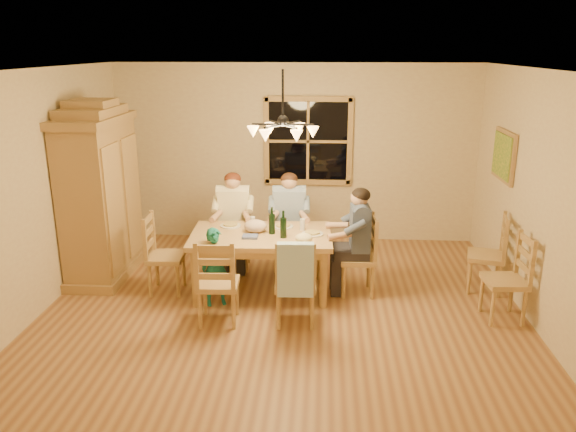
# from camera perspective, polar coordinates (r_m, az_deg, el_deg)

# --- Properties ---
(floor) EXTENTS (5.50, 5.50, 0.00)m
(floor) POSITION_cam_1_polar(r_m,az_deg,el_deg) (6.66, -0.48, -9.21)
(floor) COLOR brown
(floor) RESTS_ON ground
(ceiling) EXTENTS (5.50, 5.00, 0.02)m
(ceiling) POSITION_cam_1_polar(r_m,az_deg,el_deg) (5.98, -0.54, 14.71)
(ceiling) COLOR white
(ceiling) RESTS_ON wall_back
(wall_back) EXTENTS (5.50, 0.02, 2.70)m
(wall_back) POSITION_cam_1_polar(r_m,az_deg,el_deg) (8.62, 0.70, 6.34)
(wall_back) COLOR beige
(wall_back) RESTS_ON floor
(wall_left) EXTENTS (0.02, 5.00, 2.70)m
(wall_left) POSITION_cam_1_polar(r_m,az_deg,el_deg) (6.94, -23.80, 2.29)
(wall_left) COLOR beige
(wall_left) RESTS_ON floor
(wall_right) EXTENTS (0.02, 5.00, 2.70)m
(wall_right) POSITION_cam_1_polar(r_m,az_deg,el_deg) (6.59, 24.11, 1.53)
(wall_right) COLOR beige
(wall_right) RESTS_ON floor
(window) EXTENTS (1.30, 0.06, 1.30)m
(window) POSITION_cam_1_polar(r_m,az_deg,el_deg) (8.54, 2.04, 7.60)
(window) COLOR black
(window) RESTS_ON wall_back
(painting) EXTENTS (0.06, 0.78, 0.64)m
(painting) POSITION_cam_1_polar(r_m,az_deg,el_deg) (7.63, 21.07, 5.75)
(painting) COLOR #A78448
(painting) RESTS_ON wall_right
(chandelier) EXTENTS (0.77, 0.68, 0.71)m
(chandelier) POSITION_cam_1_polar(r_m,az_deg,el_deg) (6.04, -0.52, 8.79)
(chandelier) COLOR black
(chandelier) RESTS_ON ceiling
(armoire) EXTENTS (0.66, 1.40, 2.30)m
(armoire) POSITION_cam_1_polar(r_m,az_deg,el_deg) (7.63, -18.48, 1.80)
(armoire) COLOR #A78448
(armoire) RESTS_ON floor
(dining_table) EXTENTS (1.73, 1.10, 0.76)m
(dining_table) POSITION_cam_1_polar(r_m,az_deg,el_deg) (6.80, -2.75, -2.65)
(dining_table) COLOR tan
(dining_table) RESTS_ON floor
(chair_far_left) EXTENTS (0.46, 0.44, 0.99)m
(chair_far_left) POSITION_cam_1_polar(r_m,az_deg,el_deg) (7.70, -5.46, -3.12)
(chair_far_left) COLOR #AC894C
(chair_far_left) RESTS_ON floor
(chair_far_right) EXTENTS (0.46, 0.44, 0.99)m
(chair_far_right) POSITION_cam_1_polar(r_m,az_deg,el_deg) (7.65, 0.12, -3.17)
(chair_far_right) COLOR #AC894C
(chair_far_right) RESTS_ON floor
(chair_near_left) EXTENTS (0.46, 0.44, 0.99)m
(chair_near_left) POSITION_cam_1_polar(r_m,az_deg,el_deg) (6.24, -7.08, -8.11)
(chair_near_left) COLOR #AC894C
(chair_near_left) RESTS_ON floor
(chair_near_right) EXTENTS (0.46, 0.44, 0.99)m
(chair_near_right) POSITION_cam_1_polar(r_m,az_deg,el_deg) (6.18, 0.75, -8.23)
(chair_near_right) COLOR #AC894C
(chair_near_right) RESTS_ON floor
(chair_end_left) EXTENTS (0.44, 0.46, 0.99)m
(chair_end_left) POSITION_cam_1_polar(r_m,az_deg,el_deg) (7.10, -12.21, -5.22)
(chair_end_left) COLOR #AC894C
(chair_end_left) RESTS_ON floor
(chair_end_right) EXTENTS (0.44, 0.46, 0.99)m
(chair_end_right) POSITION_cam_1_polar(r_m,az_deg,el_deg) (6.95, 7.00, -5.43)
(chair_end_right) COLOR #AC894C
(chair_end_right) RESTS_ON floor
(adult_woman) EXTENTS (0.41, 0.44, 0.87)m
(adult_woman) POSITION_cam_1_polar(r_m,az_deg,el_deg) (7.54, -5.58, 0.73)
(adult_woman) COLOR beige
(adult_woman) RESTS_ON floor
(adult_plaid_man) EXTENTS (0.41, 0.44, 0.87)m
(adult_plaid_man) POSITION_cam_1_polar(r_m,az_deg,el_deg) (7.49, 0.12, 0.70)
(adult_plaid_man) COLOR #375C98
(adult_plaid_man) RESTS_ON floor
(adult_slate_man) EXTENTS (0.44, 0.41, 0.87)m
(adult_slate_man) POSITION_cam_1_polar(r_m,az_deg,el_deg) (6.77, 7.16, -1.22)
(adult_slate_man) COLOR #3F4A66
(adult_slate_man) RESTS_ON floor
(towel) EXTENTS (0.38, 0.12, 0.58)m
(towel) POSITION_cam_1_polar(r_m,az_deg,el_deg) (5.85, 0.76, -5.49)
(towel) COLOR #A9CEE5
(towel) RESTS_ON chair_near_right
(wine_bottle_a) EXTENTS (0.08, 0.08, 0.33)m
(wine_bottle_a) POSITION_cam_1_polar(r_m,az_deg,el_deg) (6.72, -1.65, -0.46)
(wine_bottle_a) COLOR black
(wine_bottle_a) RESTS_ON dining_table
(wine_bottle_b) EXTENTS (0.08, 0.08, 0.33)m
(wine_bottle_b) POSITION_cam_1_polar(r_m,az_deg,el_deg) (6.57, -0.48, -0.85)
(wine_bottle_b) COLOR black
(wine_bottle_b) RESTS_ON dining_table
(plate_woman) EXTENTS (0.26, 0.26, 0.02)m
(plate_woman) POSITION_cam_1_polar(r_m,az_deg,el_deg) (7.07, -5.87, -0.99)
(plate_woman) COLOR white
(plate_woman) RESTS_ON dining_table
(plate_plaid) EXTENTS (0.26, 0.26, 0.02)m
(plate_plaid) POSITION_cam_1_polar(r_m,az_deg,el_deg) (7.00, -0.52, -1.08)
(plate_plaid) COLOR white
(plate_plaid) RESTS_ON dining_table
(plate_slate) EXTENTS (0.26, 0.26, 0.02)m
(plate_slate) POSITION_cam_1_polar(r_m,az_deg,el_deg) (6.73, 2.49, -1.83)
(plate_slate) COLOR white
(plate_slate) RESTS_ON dining_table
(wine_glass_a) EXTENTS (0.06, 0.06, 0.14)m
(wine_glass_a) POSITION_cam_1_polar(r_m,az_deg,el_deg) (6.98, -3.62, -0.63)
(wine_glass_a) COLOR silver
(wine_glass_a) RESTS_ON dining_table
(wine_glass_b) EXTENTS (0.06, 0.06, 0.14)m
(wine_glass_b) POSITION_cam_1_polar(r_m,az_deg,el_deg) (6.88, 1.47, -0.87)
(wine_glass_b) COLOR silver
(wine_glass_b) RESTS_ON dining_table
(cap) EXTENTS (0.20, 0.20, 0.11)m
(cap) POSITION_cam_1_polar(r_m,az_deg,el_deg) (6.44, 1.62, -2.26)
(cap) COLOR beige
(cap) RESTS_ON dining_table
(napkin) EXTENTS (0.19, 0.15, 0.03)m
(napkin) POSITION_cam_1_polar(r_m,az_deg,el_deg) (6.63, -3.87, -2.10)
(napkin) COLOR #54609A
(napkin) RESTS_ON dining_table
(cloth_bundle) EXTENTS (0.28, 0.22, 0.15)m
(cloth_bundle) POSITION_cam_1_polar(r_m,az_deg,el_deg) (6.81, -3.32, -1.02)
(cloth_bundle) COLOR #C4A58E
(cloth_bundle) RESTS_ON dining_table
(child) EXTENTS (0.40, 0.33, 0.94)m
(child) POSITION_cam_1_polar(r_m,az_deg,el_deg) (6.59, -7.36, -5.16)
(child) COLOR #1A7670
(child) RESTS_ON floor
(chair_spare_front) EXTENTS (0.45, 0.47, 0.99)m
(chair_spare_front) POSITION_cam_1_polar(r_m,az_deg,el_deg) (6.70, 21.01, -7.38)
(chair_spare_front) COLOR #AC894C
(chair_spare_front) RESTS_ON floor
(chair_spare_back) EXTENTS (0.51, 0.52, 0.99)m
(chair_spare_back) POSITION_cam_1_polar(r_m,az_deg,el_deg) (7.38, 19.31, -4.95)
(chair_spare_back) COLOR #AC894C
(chair_spare_back) RESTS_ON floor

